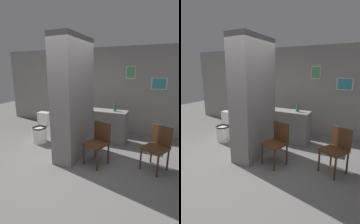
# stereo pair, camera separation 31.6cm
# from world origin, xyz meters

# --- Properties ---
(ground_plane) EXTENTS (14.00, 14.00, 0.00)m
(ground_plane) POSITION_xyz_m (0.00, 0.00, 0.00)
(ground_plane) COLOR slate
(wall_back) EXTENTS (8.00, 0.09, 2.60)m
(wall_back) POSITION_xyz_m (0.00, 2.63, 1.30)
(wall_back) COLOR gray
(wall_back) RESTS_ON ground_plane
(pillar_center) EXTENTS (0.49, 1.17, 2.60)m
(pillar_center) POSITION_xyz_m (-0.13, 0.58, 1.30)
(pillar_center) COLOR gray
(pillar_center) RESTS_ON ground_plane
(counter_shelf) EXTENTS (1.24, 0.44, 0.86)m
(counter_shelf) POSITION_xyz_m (0.21, 1.68, 0.43)
(counter_shelf) COLOR gray
(counter_shelf) RESTS_ON ground_plane
(toilet) EXTENTS (0.38, 0.54, 0.78)m
(toilet) POSITION_xyz_m (-1.35, 0.91, 0.33)
(toilet) COLOR white
(toilet) RESTS_ON ground_plane
(chair_near_pillar) EXTENTS (0.53, 0.53, 0.87)m
(chair_near_pillar) POSITION_xyz_m (0.50, 0.45, 0.49)
(chair_near_pillar) COLOR #4C2D19
(chair_near_pillar) RESTS_ON ground_plane
(chair_by_doorway) EXTENTS (0.57, 0.57, 0.87)m
(chair_by_doorway) POSITION_xyz_m (1.63, 0.70, 0.49)
(chair_by_doorway) COLOR #4C2D19
(chair_by_doorway) RESTS_ON ground_plane
(bicycle) EXTENTS (1.70, 0.42, 0.68)m
(bicycle) POSITION_xyz_m (-0.70, 1.71, 0.33)
(bicycle) COLOR black
(bicycle) RESTS_ON ground_plane
(bottle_tall) EXTENTS (0.08, 0.08, 0.26)m
(bottle_tall) POSITION_xyz_m (0.50, 1.68, 0.95)
(bottle_tall) COLOR #267233
(bottle_tall) RESTS_ON counter_shelf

